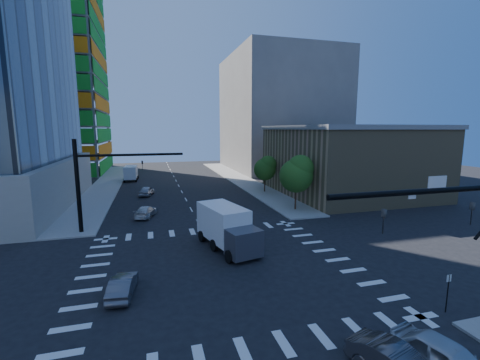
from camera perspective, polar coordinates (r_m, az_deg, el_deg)
name	(u,v)px	position (r m, az deg, el deg)	size (l,w,h in m)	color
ground	(222,268)	(24.37, -3.25, -15.31)	(160.00, 160.00, 0.00)	black
road_markings	(222,268)	(24.37, -3.25, -15.30)	(20.00, 20.00, 0.01)	silver
sidewalk_ne	(239,179)	(64.83, -0.10, 0.16)	(5.00, 60.00, 0.15)	gray
sidewalk_nw	(107,185)	(62.99, -22.58, -0.79)	(5.00, 60.00, 0.15)	gray
construction_building	(40,63)	(87.88, -31.99, 17.23)	(25.16, 34.50, 70.60)	slate
commercial_building	(347,160)	(53.06, 18.48, 3.43)	(20.50, 22.50, 10.60)	#8B7950
bg_building_ne	(279,113)	(83.10, 6.91, 11.67)	(24.00, 30.00, 28.00)	slate
signal_mast_nw	(94,177)	(33.93, -24.49, 0.50)	(10.20, 0.40, 9.00)	black
tree_south	(298,173)	(39.97, 10.19, 1.17)	(4.16, 4.16, 6.82)	#382316
tree_north	(266,168)	(51.13, 4.61, 2.18)	(3.54, 3.52, 5.78)	#382316
no_parking_sign	(448,289)	(21.77, 33.01, -15.93)	(0.30, 0.06, 2.20)	black
car_nb_far	(226,209)	(38.40, -2.51, -5.11)	(2.25, 4.87, 1.35)	black
car_sb_near	(146,211)	(38.82, -16.40, -5.39)	(1.77, 4.35, 1.26)	silver
car_sb_mid	(147,191)	(51.13, -16.27, -1.86)	(1.69, 4.20, 1.43)	#A6A7AD
car_sb_cross	(123,286)	(21.73, -20.13, -17.23)	(1.31, 3.76, 1.24)	#505055
box_truck_near	(229,231)	(27.24, -2.01, -9.12)	(4.34, 7.19, 3.52)	black
box_truck_far	(131,174)	(67.05, -18.75, 1.03)	(2.64, 5.70, 2.94)	black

